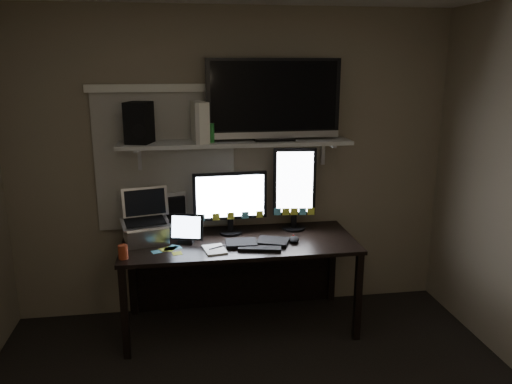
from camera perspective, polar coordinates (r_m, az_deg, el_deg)
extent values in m
plane|color=#7F725B|center=(4.11, -2.58, 3.06)|extent=(3.60, 0.00, 3.60)
cube|color=#B3ACA0|center=(4.07, -10.31, 3.43)|extent=(1.10, 0.02, 1.10)
cube|color=black|center=(3.90, -1.90, -5.76)|extent=(1.80, 0.75, 0.03)
cube|color=black|center=(4.36, -2.42, -8.67)|extent=(1.80, 0.02, 0.70)
cube|color=black|center=(3.74, -14.79, -13.28)|extent=(0.05, 0.05, 0.70)
cube|color=black|center=(3.93, 11.57, -11.68)|extent=(0.05, 0.05, 0.70)
cube|color=black|center=(4.34, -13.89, -9.20)|extent=(0.05, 0.05, 0.70)
cube|color=black|center=(4.51, 8.66, -8.04)|extent=(0.05, 0.05, 0.70)
cube|color=#B4B5B0|center=(3.90, -2.34, 5.66)|extent=(1.80, 0.35, 0.03)
cube|color=black|center=(3.98, -2.97, -1.20)|extent=(0.59, 0.10, 0.52)
cube|color=black|center=(4.07, 4.41, 0.41)|extent=(0.35, 0.10, 0.69)
cube|color=black|center=(3.80, 0.13, -5.79)|extent=(0.51, 0.28, 0.03)
ellipsoid|color=black|center=(3.86, 4.39, -5.41)|extent=(0.09, 0.13, 0.04)
cube|color=beige|center=(3.70, -4.75, -6.58)|extent=(0.18, 0.23, 0.01)
cube|color=black|center=(3.84, -8.01, -4.15)|extent=(0.29, 0.18, 0.23)
cube|color=black|center=(4.12, -9.90, -2.33)|extent=(0.27, 0.18, 0.31)
cube|color=#B5B5BA|center=(3.88, -12.58, -2.88)|extent=(0.41, 0.36, 0.40)
cylinder|color=#97351B|center=(3.64, -14.95, -6.63)|extent=(0.07, 0.07, 0.10)
cube|color=black|center=(3.90, 2.03, 10.49)|extent=(1.04, 0.21, 0.62)
cube|color=silver|center=(3.83, -6.42, 7.96)|extent=(0.14, 0.27, 0.31)
cube|color=black|center=(3.86, -13.21, 7.72)|extent=(0.22, 0.25, 0.31)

